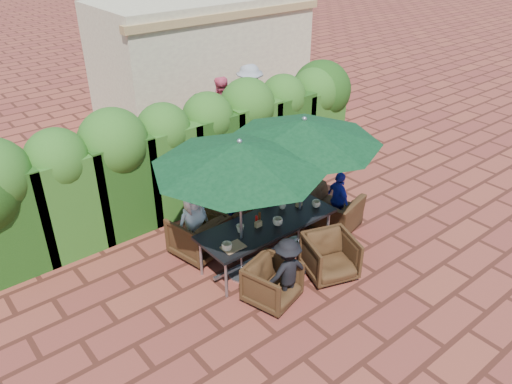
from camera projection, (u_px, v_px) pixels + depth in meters
ground at (262, 252)px, 8.88m from camera, size 80.00×80.00×0.00m
dining_table at (267, 226)px, 8.38m from camera, size 2.45×0.90×0.75m
umbrella_left at (240, 154)px, 7.23m from camera, size 2.66×2.66×2.46m
umbrella_right at (304, 131)px, 8.00m from camera, size 2.57×2.57×2.46m
chair_far_left at (198, 233)px, 8.64m from camera, size 0.96×0.92×0.85m
chair_far_mid at (229, 219)px, 9.09m from camera, size 0.94×0.91×0.77m
chair_far_right at (266, 203)px, 9.60m from camera, size 0.85×0.81×0.77m
chair_near_left at (273, 281)px, 7.60m from camera, size 0.88×0.85×0.74m
chair_near_right at (330, 255)px, 8.14m from camera, size 0.97×0.94×0.80m
chair_end_right at (332, 206)px, 9.42m from camera, size 0.88×1.13×0.87m
adult_far_left at (194, 224)px, 8.53m from camera, size 0.64×0.41×1.26m
adult_far_mid at (237, 204)px, 8.95m from camera, size 0.59×0.53×1.42m
adult_far_right at (270, 192)px, 9.40m from camera, size 0.66×0.43×1.34m
adult_near_left at (287, 272)px, 7.50m from camera, size 0.76×0.42×1.13m
adult_end_right at (338, 200)px, 9.34m from camera, size 0.51×0.73×1.14m
child_left at (213, 217)px, 9.04m from camera, size 0.38×0.34×0.90m
child_right at (245, 208)px, 9.43m from camera, size 0.30×0.25×0.78m
pedestrian_a at (200, 125)px, 12.03m from camera, size 1.54×0.80×1.57m
pedestrian_b at (220, 111)px, 12.65m from camera, size 0.87×0.57×1.74m
pedestrian_c at (250, 101)px, 13.04m from camera, size 1.28×0.69×1.92m
cup_a at (227, 247)px, 7.62m from camera, size 0.17×0.17×0.13m
cup_b at (240, 229)px, 8.06m from camera, size 0.13×0.13×0.12m
cup_c at (278, 222)px, 8.24m from camera, size 0.17×0.17×0.13m
cup_d at (282, 204)px, 8.71m from camera, size 0.16×0.16×0.15m
cup_e at (316, 204)px, 8.75m from camera, size 0.15×0.15×0.12m
ketchup_bottle at (257, 220)px, 8.25m from camera, size 0.04×0.04×0.17m
sauce_bottle at (260, 217)px, 8.34m from camera, size 0.04×0.04×0.17m
serving_tray at (233, 247)px, 7.71m from camera, size 0.35×0.25×0.02m
number_block_left at (258, 224)px, 8.21m from camera, size 0.12×0.06×0.10m
number_block_right at (299, 204)px, 8.78m from camera, size 0.12×0.06×0.10m
hedge_wall at (177, 146)px, 9.67m from camera, size 9.10×1.60×2.40m
building at (203, 54)px, 14.73m from camera, size 6.20×3.08×3.20m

